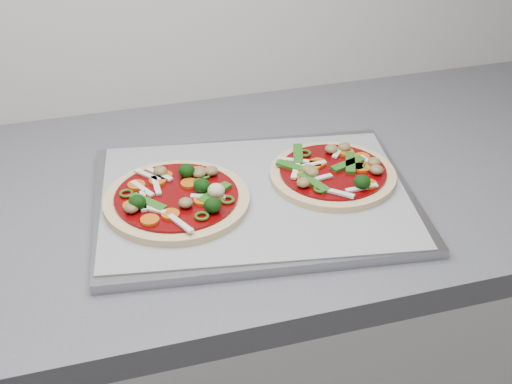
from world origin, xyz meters
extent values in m
cube|color=gray|center=(0.55, 1.24, 0.91)|extent=(0.49, 0.39, 0.01)
cube|color=gray|center=(0.55, 1.24, 0.92)|extent=(0.48, 0.38, 0.00)
cylinder|color=tan|center=(0.44, 1.25, 0.92)|extent=(0.28, 0.28, 0.01)
cylinder|color=#700004|center=(0.44, 1.25, 0.93)|extent=(0.24, 0.24, 0.00)
ellipsoid|color=beige|center=(0.49, 1.23, 0.94)|extent=(0.03, 0.03, 0.02)
ellipsoid|color=brown|center=(0.50, 1.29, 0.94)|extent=(0.03, 0.03, 0.01)
cylinder|color=#E35506|center=(0.39, 1.20, 0.93)|extent=(0.03, 0.03, 0.00)
ellipsoid|color=brown|center=(0.48, 1.29, 0.94)|extent=(0.03, 0.03, 0.01)
cube|color=silver|center=(0.48, 1.23, 0.93)|extent=(0.05, 0.02, 0.00)
ellipsoid|color=brown|center=(0.43, 1.31, 0.94)|extent=(0.02, 0.02, 0.01)
cube|color=silver|center=(0.39, 1.24, 0.93)|extent=(0.01, 0.05, 0.00)
cylinder|color=#E35506|center=(0.37, 1.24, 0.93)|extent=(0.03, 0.03, 0.00)
ellipsoid|color=brown|center=(0.44, 1.22, 0.94)|extent=(0.02, 0.02, 0.01)
torus|color=#314D0F|center=(0.48, 1.27, 0.93)|extent=(0.02, 0.02, 0.00)
torus|color=#314D0F|center=(0.39, 1.24, 0.93)|extent=(0.03, 0.03, 0.00)
cylinder|color=#E35506|center=(0.42, 1.29, 0.93)|extent=(0.03, 0.03, 0.00)
ellipsoid|color=black|center=(0.38, 1.23, 0.94)|extent=(0.03, 0.03, 0.02)
cube|color=silver|center=(0.39, 1.27, 0.93)|extent=(0.03, 0.05, 0.00)
ellipsoid|color=black|center=(0.48, 1.20, 0.94)|extent=(0.03, 0.03, 0.02)
cylinder|color=#E35506|center=(0.43, 1.30, 0.93)|extent=(0.03, 0.03, 0.00)
torus|color=#314D0F|center=(0.49, 1.29, 0.93)|extent=(0.03, 0.03, 0.00)
cube|color=silver|center=(0.40, 1.22, 0.93)|extent=(0.04, 0.04, 0.00)
cylinder|color=#E35506|center=(0.46, 1.27, 0.93)|extent=(0.03, 0.03, 0.00)
cube|color=#246819|center=(0.40, 1.24, 0.93)|extent=(0.05, 0.05, 0.00)
cylinder|color=#E35506|center=(0.48, 1.30, 0.93)|extent=(0.03, 0.03, 0.00)
cylinder|color=#E35506|center=(0.47, 1.22, 0.93)|extent=(0.03, 0.03, 0.00)
ellipsoid|color=black|center=(0.47, 1.25, 0.94)|extent=(0.03, 0.03, 0.02)
cube|color=silver|center=(0.41, 1.31, 0.93)|extent=(0.04, 0.04, 0.00)
torus|color=#314D0F|center=(0.50, 1.21, 0.93)|extent=(0.03, 0.03, 0.00)
cylinder|color=#E35506|center=(0.39, 1.29, 0.93)|extent=(0.03, 0.03, 0.00)
cube|color=#246819|center=(0.49, 1.24, 0.93)|extent=(0.06, 0.05, 0.00)
cube|color=silver|center=(0.42, 1.31, 0.93)|extent=(0.03, 0.04, 0.00)
torus|color=#314D0F|center=(0.37, 1.27, 0.93)|extent=(0.03, 0.03, 0.00)
cube|color=silver|center=(0.43, 1.18, 0.93)|extent=(0.03, 0.05, 0.00)
ellipsoid|color=black|center=(0.46, 1.29, 0.94)|extent=(0.03, 0.03, 0.02)
ellipsoid|color=brown|center=(0.48, 1.29, 0.94)|extent=(0.03, 0.03, 0.01)
ellipsoid|color=brown|center=(0.37, 1.22, 0.94)|extent=(0.03, 0.03, 0.01)
torus|color=#314D0F|center=(0.46, 1.19, 0.93)|extent=(0.03, 0.03, 0.00)
cylinder|color=#E35506|center=(0.42, 1.20, 0.93)|extent=(0.03, 0.03, 0.00)
cube|color=silver|center=(0.41, 1.28, 0.93)|extent=(0.01, 0.05, 0.00)
cylinder|color=tan|center=(0.67, 1.25, 0.92)|extent=(0.25, 0.25, 0.01)
cylinder|color=#700004|center=(0.67, 1.25, 0.93)|extent=(0.21, 0.21, 0.00)
cube|color=#246819|center=(0.70, 1.26, 0.93)|extent=(0.03, 0.06, 0.00)
cube|color=#246819|center=(0.64, 1.31, 0.93)|extent=(0.03, 0.06, 0.00)
ellipsoid|color=black|center=(0.69, 1.20, 0.94)|extent=(0.03, 0.03, 0.02)
cube|color=silver|center=(0.69, 1.19, 0.93)|extent=(0.05, 0.01, 0.00)
cylinder|color=#E35506|center=(0.70, 1.20, 0.93)|extent=(0.03, 0.03, 0.00)
cube|color=silver|center=(0.64, 1.27, 0.93)|extent=(0.05, 0.01, 0.00)
cube|color=#246819|center=(0.70, 1.26, 0.93)|extent=(0.06, 0.03, 0.00)
cylinder|color=#E35506|center=(0.65, 1.27, 0.93)|extent=(0.04, 0.04, 0.00)
cube|color=silver|center=(0.64, 1.23, 0.93)|extent=(0.05, 0.02, 0.00)
cylinder|color=#E35506|center=(0.62, 1.23, 0.93)|extent=(0.04, 0.04, 0.00)
torus|color=#314D0F|center=(0.63, 1.21, 0.93)|extent=(0.03, 0.03, 0.00)
cube|color=#246819|center=(0.62, 1.27, 0.93)|extent=(0.05, 0.05, 0.00)
cube|color=silver|center=(0.65, 1.19, 0.93)|extent=(0.04, 0.04, 0.00)
cylinder|color=#E35506|center=(0.71, 1.24, 0.93)|extent=(0.03, 0.03, 0.00)
cube|color=silver|center=(0.63, 1.24, 0.93)|extent=(0.02, 0.05, 0.00)
cube|color=#246819|center=(0.63, 1.22, 0.93)|extent=(0.03, 0.06, 0.00)
ellipsoid|color=brown|center=(0.69, 1.30, 0.94)|extent=(0.03, 0.03, 0.01)
torus|color=#314D0F|center=(0.72, 1.24, 0.93)|extent=(0.03, 0.03, 0.00)
cylinder|color=#E35506|center=(0.73, 1.27, 0.93)|extent=(0.03, 0.03, 0.00)
cube|color=silver|center=(0.73, 1.25, 0.93)|extent=(0.02, 0.05, 0.00)
ellipsoid|color=brown|center=(0.73, 1.23, 0.94)|extent=(0.03, 0.03, 0.01)
ellipsoid|color=brown|center=(0.64, 1.25, 0.94)|extent=(0.02, 0.02, 0.01)
cube|color=silver|center=(0.62, 1.29, 0.93)|extent=(0.05, 0.03, 0.00)
ellipsoid|color=brown|center=(0.71, 1.30, 0.94)|extent=(0.02, 0.02, 0.01)
cube|color=silver|center=(0.62, 1.26, 0.93)|extent=(0.03, 0.05, 0.00)
cube|color=silver|center=(0.70, 1.30, 0.93)|extent=(0.04, 0.04, 0.00)
ellipsoid|color=brown|center=(0.61, 1.22, 0.94)|extent=(0.02, 0.02, 0.01)
cylinder|color=#E35506|center=(0.66, 1.27, 0.93)|extent=(0.03, 0.03, 0.00)
ellipsoid|color=brown|center=(0.73, 1.25, 0.94)|extent=(0.02, 0.02, 0.01)
cylinder|color=#E35506|center=(0.62, 1.25, 0.93)|extent=(0.03, 0.03, 0.00)
cylinder|color=#E35506|center=(0.71, 1.29, 0.93)|extent=(0.03, 0.03, 0.00)
cylinder|color=#E35506|center=(0.71, 1.25, 0.93)|extent=(0.04, 0.04, 0.00)
ellipsoid|color=brown|center=(0.63, 1.25, 0.94)|extent=(0.03, 0.03, 0.01)
torus|color=#314D0F|center=(0.65, 1.31, 0.93)|extent=(0.03, 0.03, 0.00)
camera|label=1|loc=(0.31, 0.43, 1.47)|focal=50.00mm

